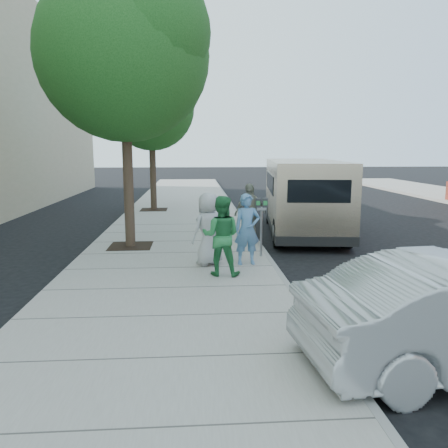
{
  "coord_description": "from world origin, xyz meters",
  "views": [
    {
      "loc": [
        -0.48,
        -10.0,
        2.91
      ],
      "look_at": [
        0.25,
        0.44,
        1.1
      ],
      "focal_mm": 35.0,
      "sensor_mm": 36.0,
      "label": 1
    }
  ],
  "objects_px": {
    "person_green_shirt": "(221,236)",
    "person_striped_polo": "(250,213)",
    "parking_meter": "(261,214)",
    "van": "(303,195)",
    "person_gray_shirt": "(209,229)",
    "tree_near": "(125,48)",
    "person_officer": "(247,229)",
    "tree_far": "(152,103)"
  },
  "relations": [
    {
      "from": "tree_far",
      "to": "van",
      "type": "xyz_separation_m",
      "value": [
        5.56,
        -5.24,
        -3.55
      ]
    },
    {
      "from": "parking_meter",
      "to": "person_green_shirt",
      "type": "distance_m",
      "value": 1.98
    },
    {
      "from": "person_green_shirt",
      "to": "person_striped_polo",
      "type": "height_order",
      "value": "person_green_shirt"
    },
    {
      "from": "parking_meter",
      "to": "person_green_shirt",
      "type": "height_order",
      "value": "person_green_shirt"
    },
    {
      "from": "person_officer",
      "to": "van",
      "type": "bearing_deg",
      "value": 54.53
    },
    {
      "from": "person_striped_polo",
      "to": "tree_far",
      "type": "bearing_deg",
      "value": -86.67
    },
    {
      "from": "tree_near",
      "to": "person_green_shirt",
      "type": "height_order",
      "value": "tree_near"
    },
    {
      "from": "van",
      "to": "person_gray_shirt",
      "type": "relative_size",
      "value": 4.02
    },
    {
      "from": "tree_near",
      "to": "person_gray_shirt",
      "type": "xyz_separation_m",
      "value": [
        2.12,
        -2.17,
        -4.53
      ]
    },
    {
      "from": "van",
      "to": "person_green_shirt",
      "type": "bearing_deg",
      "value": -113.61
    },
    {
      "from": "parking_meter",
      "to": "person_officer",
      "type": "distance_m",
      "value": 0.91
    },
    {
      "from": "person_striped_polo",
      "to": "parking_meter",
      "type": "bearing_deg",
      "value": 69.18
    },
    {
      "from": "van",
      "to": "tree_near",
      "type": "bearing_deg",
      "value": -150.1
    },
    {
      "from": "person_gray_shirt",
      "to": "person_striped_polo",
      "type": "bearing_deg",
      "value": -151.62
    },
    {
      "from": "parking_meter",
      "to": "van",
      "type": "xyz_separation_m",
      "value": [
        2.05,
        3.82,
        0.08
      ]
    },
    {
      "from": "person_green_shirt",
      "to": "person_striped_polo",
      "type": "bearing_deg",
      "value": -95.04
    },
    {
      "from": "tree_near",
      "to": "van",
      "type": "height_order",
      "value": "tree_near"
    },
    {
      "from": "tree_near",
      "to": "person_striped_polo",
      "type": "relative_size",
      "value": 4.31
    },
    {
      "from": "tree_far",
      "to": "person_striped_polo",
      "type": "xyz_separation_m",
      "value": [
        3.45,
        -7.18,
        -3.86
      ]
    },
    {
      "from": "tree_far",
      "to": "person_green_shirt",
      "type": "distance_m",
      "value": 11.58
    },
    {
      "from": "tree_far",
      "to": "parking_meter",
      "type": "height_order",
      "value": "tree_far"
    },
    {
      "from": "tree_far",
      "to": "person_green_shirt",
      "type": "xyz_separation_m",
      "value": [
        2.37,
        -10.66,
        -3.85
      ]
    },
    {
      "from": "tree_near",
      "to": "person_officer",
      "type": "bearing_deg",
      "value": -35.83
    },
    {
      "from": "person_striped_polo",
      "to": "person_green_shirt",
      "type": "bearing_deg",
      "value": 50.27
    },
    {
      "from": "van",
      "to": "person_green_shirt",
      "type": "relative_size",
      "value": 3.97
    },
    {
      "from": "person_green_shirt",
      "to": "tree_far",
      "type": "bearing_deg",
      "value": -65.14
    },
    {
      "from": "tree_far",
      "to": "person_striped_polo",
      "type": "bearing_deg",
      "value": -64.32
    },
    {
      "from": "person_officer",
      "to": "person_gray_shirt",
      "type": "relative_size",
      "value": 0.98
    },
    {
      "from": "person_green_shirt",
      "to": "person_gray_shirt",
      "type": "xyz_separation_m",
      "value": [
        -0.24,
        0.89,
        -0.01
      ]
    },
    {
      "from": "person_green_shirt",
      "to": "person_gray_shirt",
      "type": "distance_m",
      "value": 0.92
    },
    {
      "from": "van",
      "to": "person_striped_polo",
      "type": "relative_size",
      "value": 3.99
    },
    {
      "from": "person_officer",
      "to": "person_green_shirt",
      "type": "relative_size",
      "value": 0.97
    },
    {
      "from": "tree_far",
      "to": "person_green_shirt",
      "type": "height_order",
      "value": "tree_far"
    },
    {
      "from": "tree_far",
      "to": "person_gray_shirt",
      "type": "relative_size",
      "value": 3.74
    },
    {
      "from": "parking_meter",
      "to": "person_green_shirt",
      "type": "bearing_deg",
      "value": -122.53
    },
    {
      "from": "van",
      "to": "person_green_shirt",
      "type": "height_order",
      "value": "van"
    },
    {
      "from": "parking_meter",
      "to": "van",
      "type": "distance_m",
      "value": 4.34
    },
    {
      "from": "tree_far",
      "to": "person_officer",
      "type": "height_order",
      "value": "tree_far"
    },
    {
      "from": "person_green_shirt",
      "to": "person_gray_shirt",
      "type": "bearing_deg",
      "value": -62.24
    },
    {
      "from": "van",
      "to": "person_striped_polo",
      "type": "height_order",
      "value": "van"
    },
    {
      "from": "parking_meter",
      "to": "van",
      "type": "height_order",
      "value": "van"
    },
    {
      "from": "tree_near",
      "to": "person_green_shirt",
      "type": "relative_size",
      "value": 4.28
    }
  ]
}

